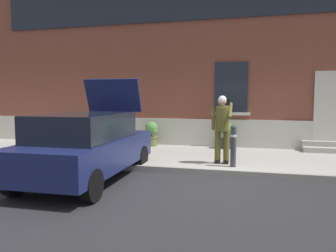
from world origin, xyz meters
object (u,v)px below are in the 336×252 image
(bollard_near_person, at_px, (233,144))
(planter_olive, at_px, (152,133))
(person_on_phone, at_px, (222,125))
(planter_charcoal, at_px, (228,135))
(planter_cream, at_px, (84,131))
(hatchback_car_navy, at_px, (87,145))

(bollard_near_person, bearing_deg, planter_olive, 136.25)
(person_on_phone, height_order, planter_charcoal, person_on_phone)
(planter_charcoal, bearing_deg, planter_olive, -178.71)
(bollard_near_person, relative_size, planter_cream, 1.22)
(planter_cream, bearing_deg, bollard_near_person, -27.13)
(person_on_phone, bearing_deg, planter_cream, 159.80)
(hatchback_car_navy, relative_size, bollard_near_person, 3.91)
(hatchback_car_navy, xyz_separation_m, planter_olive, (0.17, 4.35, -0.19))
(planter_cream, bearing_deg, planter_charcoal, 0.25)
(hatchback_car_navy, distance_m, bollard_near_person, 3.48)
(person_on_phone, relative_size, planter_olive, 2.03)
(hatchback_car_navy, bearing_deg, planter_olive, 87.76)
(bollard_near_person, distance_m, planter_olive, 4.09)
(bollard_near_person, height_order, person_on_phone, person_on_phone)
(planter_charcoal, bearing_deg, person_on_phone, -89.60)
(planter_charcoal, bearing_deg, hatchback_car_navy, -122.49)
(person_on_phone, height_order, planter_cream, person_on_phone)
(planter_olive, height_order, planter_charcoal, same)
(hatchback_car_navy, distance_m, planter_cream, 5.03)
(person_on_phone, xyz_separation_m, planter_olive, (-2.65, 2.54, -0.55))
(planter_cream, bearing_deg, person_on_phone, -25.98)
(hatchback_car_navy, bearing_deg, person_on_phone, 32.60)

